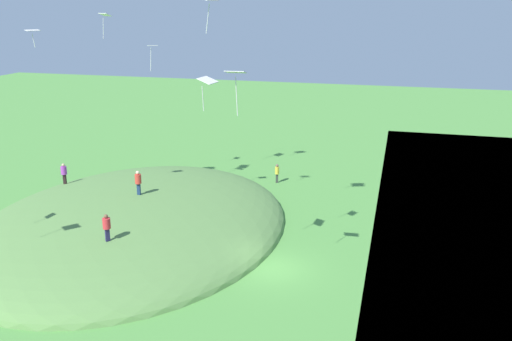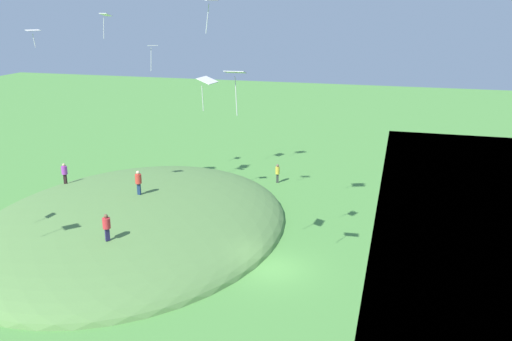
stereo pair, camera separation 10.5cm
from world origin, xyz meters
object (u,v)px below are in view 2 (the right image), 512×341
(kite_11, at_px, (33,31))
(kite_7, at_px, (207,81))
(person_on_hilltop, at_px, (107,224))
(person_watching_kites, at_px, (64,171))
(kite_12, at_px, (105,16))
(person_with_child, at_px, (138,180))
(person_walking_path, at_px, (277,171))
(kite_8, at_px, (152,48))
(kite_9, at_px, (208,1))
(kite_6, at_px, (235,75))

(kite_11, bearing_deg, kite_7, 164.12)
(person_on_hilltop, distance_m, person_watching_kites, 13.94)
(kite_12, bearing_deg, person_with_child, 143.72)
(person_walking_path, distance_m, person_on_hilltop, 19.65)
(kite_7, distance_m, kite_11, 13.74)
(person_watching_kites, distance_m, kite_12, 13.20)
(kite_8, xyz_separation_m, kite_9, (-7.64, 9.41, 3.05))
(person_walking_path, bearing_deg, kite_9, 68.85)
(person_with_child, bearing_deg, person_watching_kites, 164.29)
(person_on_hilltop, distance_m, kite_8, 13.10)
(kite_11, relative_size, kite_12, 0.62)
(person_watching_kites, distance_m, kite_9, 23.51)
(kite_6, xyz_separation_m, kite_8, (9.34, -10.62, 0.28))
(kite_7, relative_size, kite_11, 1.60)
(person_with_child, xyz_separation_m, kite_6, (-10.15, 8.85, 8.87))
(person_watching_kites, distance_m, kite_8, 13.41)
(person_on_hilltop, relative_size, kite_9, 0.98)
(person_walking_path, distance_m, kite_12, 19.35)
(person_with_child, height_order, person_walking_path, person_with_child)
(person_on_hilltop, bearing_deg, kite_7, -47.28)
(person_on_hilltop, relative_size, kite_11, 1.54)
(kite_6, relative_size, kite_11, 2.01)
(person_on_hilltop, distance_m, kite_9, 14.31)
(kite_7, distance_m, kite_8, 11.07)
(person_on_hilltop, distance_m, kite_7, 10.66)
(person_walking_path, xyz_separation_m, person_watching_kites, (15.70, 8.57, 1.27))
(kite_12, bearing_deg, kite_7, 140.92)
(person_walking_path, xyz_separation_m, kite_8, (6.82, 9.63, 11.27))
(person_watching_kites, xyz_separation_m, kite_7, (-15.99, 9.48, 9.05))
(person_walking_path, height_order, person_watching_kites, person_watching_kites)
(kite_6, xyz_separation_m, kite_12, (12.97, -10.92, 2.36))
(kite_8, height_order, kite_9, kite_9)
(person_watching_kites, height_order, kite_12, kite_12)
(person_with_child, relative_size, person_walking_path, 1.04)
(person_watching_kites, relative_size, kite_6, 0.78)
(kite_7, bearing_deg, person_on_hilltop, 5.05)
(kite_12, bearing_deg, kite_6, 139.90)
(kite_11, bearing_deg, person_on_hilltop, 147.51)
(kite_6, distance_m, kite_7, 3.20)
(kite_6, relative_size, kite_7, 1.26)
(person_with_child, distance_m, kite_8, 9.35)
(person_on_hilltop, bearing_deg, person_watching_kites, 81.56)
(kite_8, distance_m, kite_9, 12.50)
(kite_7, bearing_deg, kite_6, 135.39)
(person_on_hilltop, bearing_deg, kite_9, -55.87)
(kite_8, relative_size, kite_12, 1.02)
(person_with_child, xyz_separation_m, person_walking_path, (-7.63, -11.39, -2.12))
(person_walking_path, relative_size, person_watching_kites, 1.00)
(person_watching_kites, xyz_separation_m, kite_9, (-16.52, 10.46, 13.05))
(person_on_hilltop, bearing_deg, person_walking_path, 19.69)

